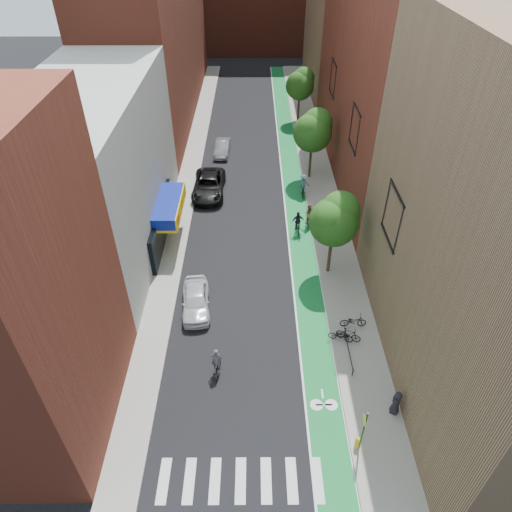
{
  "coord_description": "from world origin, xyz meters",
  "views": [
    {
      "loc": [
        0.27,
        -15.14,
        21.55
      ],
      "look_at": [
        0.41,
        10.01,
        1.5
      ],
      "focal_mm": 32.0,
      "sensor_mm": 36.0,
      "label": 1
    }
  ],
  "objects_px": {
    "parked_car_black": "(209,185)",
    "cyclist_lane_mid": "(298,226)",
    "pedestrian": "(396,403)",
    "parked_car_silver": "(222,148)",
    "cyclist_lane_far": "(303,186)",
    "parked_car_white": "(196,300)",
    "cyclist_lead": "(217,366)",
    "fire_hydrant": "(358,442)",
    "cyclist_lane_near": "(308,216)"
  },
  "relations": [
    {
      "from": "parked_car_black",
      "to": "cyclist_lead",
      "type": "distance_m",
      "value": 20.14
    },
    {
      "from": "parked_car_white",
      "to": "pedestrian",
      "type": "distance_m",
      "value": 13.65
    },
    {
      "from": "cyclist_lane_mid",
      "to": "pedestrian",
      "type": "relative_size",
      "value": 1.28
    },
    {
      "from": "parked_car_white",
      "to": "cyclist_lane_mid",
      "type": "xyz_separation_m",
      "value": [
        7.33,
        8.43,
        -0.01
      ]
    },
    {
      "from": "cyclist_lead",
      "to": "fire_hydrant",
      "type": "relative_size",
      "value": 2.54
    },
    {
      "from": "cyclist_lead",
      "to": "cyclist_lane_mid",
      "type": "xyz_separation_m",
      "value": [
        5.64,
        13.68,
        0.08
      ]
    },
    {
      "from": "parked_car_silver",
      "to": "cyclist_lead",
      "type": "xyz_separation_m",
      "value": [
        1.13,
        -28.14,
        -0.01
      ]
    },
    {
      "from": "cyclist_lane_mid",
      "to": "pedestrian",
      "type": "xyz_separation_m",
      "value": [
        3.83,
        -16.29,
        0.2
      ]
    },
    {
      "from": "parked_car_white",
      "to": "pedestrian",
      "type": "bearing_deg",
      "value": -41.03
    },
    {
      "from": "cyclist_lane_mid",
      "to": "fire_hydrant",
      "type": "xyz_separation_m",
      "value": [
        1.53,
        -18.23,
        -0.18
      ]
    },
    {
      "from": "cyclist_lane_far",
      "to": "pedestrian",
      "type": "xyz_separation_m",
      "value": [
        2.9,
        -22.19,
        -0.03
      ]
    },
    {
      "from": "parked_car_black",
      "to": "cyclist_lane_mid",
      "type": "xyz_separation_m",
      "value": [
        7.59,
        -6.36,
        -0.09
      ]
    },
    {
      "from": "parked_car_white",
      "to": "cyclist_lane_mid",
      "type": "bearing_deg",
      "value": 43.13
    },
    {
      "from": "parked_car_white",
      "to": "parked_car_silver",
      "type": "relative_size",
      "value": 1.07
    },
    {
      "from": "cyclist_lead",
      "to": "cyclist_lane_far",
      "type": "relative_size",
      "value": 0.93
    },
    {
      "from": "parked_car_black",
      "to": "cyclist_lane_far",
      "type": "relative_size",
      "value": 2.84
    },
    {
      "from": "cyclist_lead",
      "to": "fire_hydrant",
      "type": "xyz_separation_m",
      "value": [
        7.17,
        -4.55,
        -0.1
      ]
    },
    {
      "from": "parked_car_white",
      "to": "fire_hydrant",
      "type": "xyz_separation_m",
      "value": [
        8.86,
        -9.8,
        -0.19
      ]
    },
    {
      "from": "cyclist_lane_near",
      "to": "parked_car_white",
      "type": "bearing_deg",
      "value": 50.93
    },
    {
      "from": "cyclist_lane_mid",
      "to": "fire_hydrant",
      "type": "height_order",
      "value": "cyclist_lane_mid"
    },
    {
      "from": "cyclist_lead",
      "to": "cyclist_lane_far",
      "type": "bearing_deg",
      "value": -107.7
    },
    {
      "from": "parked_car_black",
      "to": "cyclist_lead",
      "type": "height_order",
      "value": "cyclist_lead"
    },
    {
      "from": "cyclist_lane_near",
      "to": "cyclist_lane_mid",
      "type": "xyz_separation_m",
      "value": [
        -0.93,
        -1.11,
        -0.18
      ]
    },
    {
      "from": "cyclist_lane_far",
      "to": "fire_hydrant",
      "type": "distance_m",
      "value": 24.14
    },
    {
      "from": "cyclist_lane_far",
      "to": "pedestrian",
      "type": "distance_m",
      "value": 22.37
    },
    {
      "from": "cyclist_lane_far",
      "to": "cyclist_lane_mid",
      "type": "bearing_deg",
      "value": 84.43
    },
    {
      "from": "cyclist_lane_mid",
      "to": "fire_hydrant",
      "type": "relative_size",
      "value": 2.62
    },
    {
      "from": "parked_car_black",
      "to": "cyclist_lane_mid",
      "type": "bearing_deg",
      "value": -39.5
    },
    {
      "from": "fire_hydrant",
      "to": "cyclist_lead",
      "type": "bearing_deg",
      "value": 147.58
    },
    {
      "from": "parked_car_black",
      "to": "cyclist_lane_far",
      "type": "bearing_deg",
      "value": -2.65
    },
    {
      "from": "parked_car_silver",
      "to": "cyclist_lane_near",
      "type": "height_order",
      "value": "cyclist_lane_near"
    },
    {
      "from": "parked_car_white",
      "to": "cyclist_lane_mid",
      "type": "relative_size",
      "value": 2.17
    },
    {
      "from": "fire_hydrant",
      "to": "cyclist_lane_far",
      "type": "bearing_deg",
      "value": 91.42
    },
    {
      "from": "cyclist_lead",
      "to": "cyclist_lane_mid",
      "type": "relative_size",
      "value": 0.97
    },
    {
      "from": "cyclist_lead",
      "to": "pedestrian",
      "type": "relative_size",
      "value": 1.25
    },
    {
      "from": "parked_car_white",
      "to": "parked_car_silver",
      "type": "distance_m",
      "value": 22.9
    },
    {
      "from": "parked_car_silver",
      "to": "fire_hydrant",
      "type": "distance_m",
      "value": 33.73
    },
    {
      "from": "pedestrian",
      "to": "parked_car_silver",
      "type": "bearing_deg",
      "value": -136.95
    },
    {
      "from": "parked_car_white",
      "to": "cyclist_lane_near",
      "type": "relative_size",
      "value": 2.1
    },
    {
      "from": "parked_car_silver",
      "to": "cyclist_lead",
      "type": "distance_m",
      "value": 28.17
    },
    {
      "from": "parked_car_white",
      "to": "cyclist_lane_far",
      "type": "bearing_deg",
      "value": 54.19
    },
    {
      "from": "pedestrian",
      "to": "parked_car_black",
      "type": "bearing_deg",
      "value": -129.23
    },
    {
      "from": "parked_car_white",
      "to": "fire_hydrant",
      "type": "relative_size",
      "value": 5.69
    },
    {
      "from": "pedestrian",
      "to": "fire_hydrant",
      "type": "xyz_separation_m",
      "value": [
        -2.3,
        -1.94,
        -0.38
      ]
    },
    {
      "from": "cyclist_lane_near",
      "to": "cyclist_lane_mid",
      "type": "bearing_deg",
      "value": 52.05
    },
    {
      "from": "parked_car_black",
      "to": "cyclist_lane_mid",
      "type": "height_order",
      "value": "cyclist_lane_mid"
    },
    {
      "from": "cyclist_lane_mid",
      "to": "pedestrian",
      "type": "distance_m",
      "value": 16.73
    },
    {
      "from": "fire_hydrant",
      "to": "parked_car_silver",
      "type": "bearing_deg",
      "value": 104.24
    },
    {
      "from": "parked_car_black",
      "to": "fire_hydrant",
      "type": "bearing_deg",
      "value": -69.19
    },
    {
      "from": "parked_car_white",
      "to": "cyclist_lead",
      "type": "height_order",
      "value": "cyclist_lead"
    }
  ]
}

